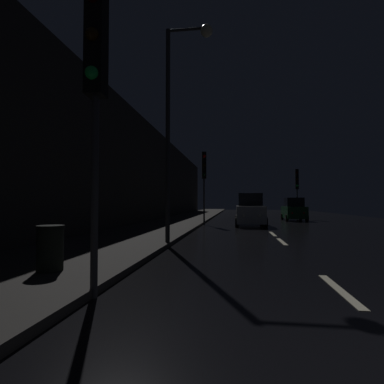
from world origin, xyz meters
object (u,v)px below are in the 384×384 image
at_px(traffic_light_far_left, 204,171).
at_px(traffic_light_far_right, 297,183).
at_px(streetlamp_overhead, 180,102).
at_px(trash_bin_curbside, 50,248).
at_px(traffic_light_near_left, 96,66).
at_px(car_approaching_headlights, 250,211).
at_px(car_parked_right_far, 294,210).

relative_size(traffic_light_far_left, traffic_light_far_right, 1.08).
relative_size(streetlamp_overhead, trash_bin_curbside, 8.49).
bearing_deg(traffic_light_far_left, traffic_light_far_right, 128.86).
distance_m(traffic_light_near_left, car_approaching_headlights, 17.15).
bearing_deg(trash_bin_curbside, streetlamp_overhead, 69.77).
height_order(trash_bin_curbside, car_parked_right_far, car_parked_right_far).
relative_size(traffic_light_near_left, streetlamp_overhead, 0.66).
distance_m(traffic_light_near_left, traffic_light_far_right, 27.27).
bearing_deg(traffic_light_far_left, car_parked_right_far, 121.81).
bearing_deg(traffic_light_near_left, streetlamp_overhead, 173.38).
height_order(traffic_light_near_left, trash_bin_curbside, traffic_light_near_left).
distance_m(streetlamp_overhead, car_approaching_headlights, 11.70).
bearing_deg(traffic_light_far_right, traffic_light_far_left, -34.27).
bearing_deg(trash_bin_curbside, traffic_light_near_left, -37.67).
bearing_deg(traffic_light_near_left, traffic_light_far_left, 176.15).
relative_size(trash_bin_curbside, car_approaching_headlights, 0.22).
relative_size(traffic_light_far_right, car_approaching_headlights, 1.10).
bearing_deg(traffic_light_near_left, car_approaching_headlights, 165.37).
xyz_separation_m(trash_bin_curbside, car_parked_right_far, (8.80, 22.24, 0.29)).
bearing_deg(trash_bin_curbside, traffic_light_far_left, 84.33).
bearing_deg(trash_bin_curbside, car_parked_right_far, 68.41).
xyz_separation_m(car_approaching_headlights, car_parked_right_far, (4.06, 6.79, -0.09)).
distance_m(streetlamp_overhead, car_parked_right_far, 19.16).
bearing_deg(car_approaching_headlights, traffic_light_far_left, -99.18).
height_order(traffic_light_far_left, car_parked_right_far, traffic_light_far_left).
bearing_deg(car_approaching_headlights, streetlamp_overhead, -15.56).
bearing_deg(traffic_light_far_left, streetlamp_overhead, -8.02).
bearing_deg(traffic_light_far_right, car_parked_right_far, -9.10).
distance_m(traffic_light_far_left, car_parked_right_far, 9.98).
xyz_separation_m(trash_bin_curbside, car_approaching_headlights, (4.75, 15.46, 0.37)).
bearing_deg(trash_bin_curbside, traffic_light_far_right, 68.91).
distance_m(traffic_light_far_left, trash_bin_curbside, 16.35).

